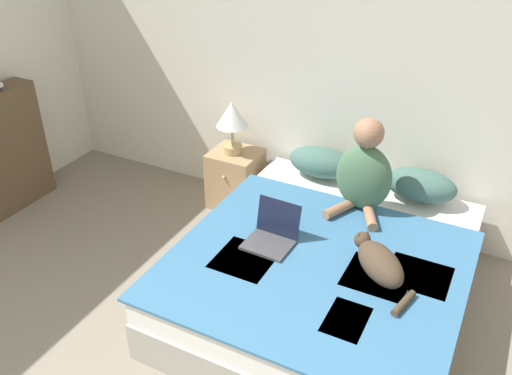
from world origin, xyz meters
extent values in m
cube|color=beige|center=(0.00, 3.78, 1.27)|extent=(6.00, 0.05, 2.55)
cube|color=#9E998E|center=(0.48, 2.70, 0.13)|extent=(1.70, 2.02, 0.27)
cube|color=silver|center=(0.48, 2.70, 0.36)|extent=(1.67, 1.99, 0.17)
cube|color=teal|center=(0.48, 2.50, 0.45)|extent=(1.75, 1.61, 0.02)
cube|color=silver|center=(0.84, 2.55, 0.46)|extent=(0.37, 0.35, 0.01)
cube|color=silver|center=(0.07, 2.34, 0.46)|extent=(0.35, 0.36, 0.01)
cube|color=silver|center=(1.06, 2.67, 0.46)|extent=(0.36, 0.33, 0.01)
cube|color=silver|center=(0.80, 2.13, 0.46)|extent=(0.21, 0.30, 0.01)
ellipsoid|color=#42665B|center=(0.10, 3.54, 0.58)|extent=(0.52, 0.29, 0.23)
ellipsoid|color=#42665B|center=(0.86, 3.54, 0.58)|extent=(0.52, 0.29, 0.23)
ellipsoid|color=#476B4C|center=(0.52, 3.24, 0.71)|extent=(0.39, 0.22, 0.49)
sphere|color=#9E7051|center=(0.52, 3.24, 1.04)|extent=(0.20, 0.20, 0.20)
cylinder|color=#9E7051|center=(0.41, 3.10, 0.50)|extent=(0.18, 0.28, 0.07)
cylinder|color=#9E7051|center=(0.63, 3.10, 0.50)|extent=(0.18, 0.28, 0.07)
ellipsoid|color=#473828|center=(0.85, 2.55, 0.56)|extent=(0.42, 0.41, 0.19)
sphere|color=#473828|center=(0.70, 2.70, 0.58)|extent=(0.10, 0.10, 0.10)
cone|color=#473828|center=(0.68, 2.68, 0.62)|extent=(0.05, 0.05, 0.05)
cone|color=#473828|center=(0.72, 2.72, 0.62)|extent=(0.05, 0.05, 0.05)
cylinder|color=#473828|center=(1.04, 2.37, 0.48)|extent=(0.09, 0.22, 0.04)
cube|color=#424247|center=(0.14, 2.52, 0.47)|extent=(0.30, 0.25, 0.02)
cube|color=black|center=(0.14, 2.66, 0.60)|extent=(0.30, 0.07, 0.24)
cube|color=tan|center=(-0.65, 3.51, 0.25)|extent=(0.40, 0.37, 0.50)
sphere|color=tan|center=(-0.65, 3.32, 0.36)|extent=(0.03, 0.03, 0.03)
cylinder|color=tan|center=(-0.67, 3.50, 0.54)|extent=(0.16, 0.16, 0.07)
cylinder|color=tan|center=(-0.67, 3.50, 0.66)|extent=(0.02, 0.02, 0.17)
cone|color=white|center=(-0.67, 3.50, 0.85)|extent=(0.26, 0.26, 0.21)
cube|color=brown|center=(-2.36, 2.61, 0.52)|extent=(0.22, 0.74, 1.03)
camera|label=1|loc=(1.35, 0.01, 2.54)|focal=38.00mm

